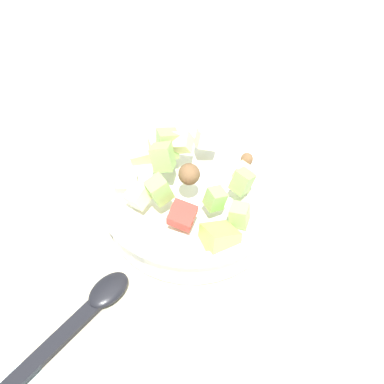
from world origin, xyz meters
TOP-DOWN VIEW (x-y plane):
  - ground_plane at (0.00, 0.00)m, footprint 2.40×2.40m
  - placemat at (0.00, 0.00)m, footprint 0.49×0.32m
  - salad_bowl at (-0.01, 0.01)m, footprint 0.25×0.25m
  - serving_spoon at (0.18, -0.06)m, footprint 0.20×0.10m

SIDE VIEW (x-z plane):
  - ground_plane at x=0.00m, z-range 0.00..0.00m
  - placemat at x=0.00m, z-range 0.00..0.01m
  - serving_spoon at x=0.18m, z-range 0.00..0.02m
  - salad_bowl at x=-0.01m, z-range -0.02..0.11m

